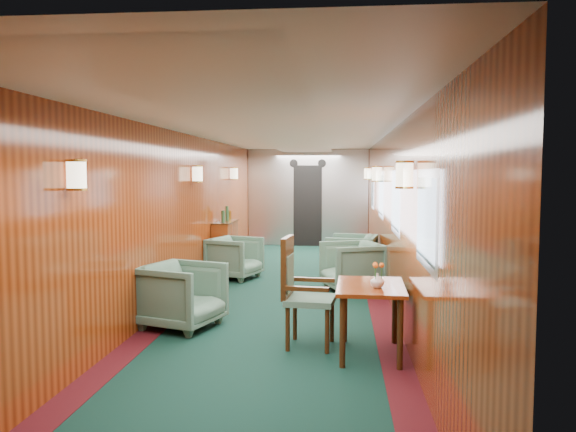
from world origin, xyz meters
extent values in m
plane|color=black|center=(0.00, 0.00, 0.00)|extent=(12.00, 12.00, 0.00)
cube|color=white|center=(0.00, 0.00, 2.35)|extent=(3.00, 12.00, 0.10)
cube|color=white|center=(0.00, 0.00, 2.36)|extent=(1.20, 12.00, 0.06)
cube|color=maroon|center=(0.00, 6.00, 1.20)|extent=(3.00, 0.10, 2.40)
cube|color=maroon|center=(0.00, -6.00, 1.20)|extent=(3.00, 0.10, 2.40)
cube|color=maroon|center=(-1.50, 0.00, 1.20)|extent=(0.10, 12.00, 2.40)
cube|color=maroon|center=(1.50, 0.00, 1.20)|extent=(0.10, 12.00, 2.40)
cube|color=#390B10|center=(-1.35, 0.00, 0.00)|extent=(0.30, 12.00, 0.01)
cube|color=#390B10|center=(1.35, 0.00, 0.00)|extent=(0.30, 12.00, 0.01)
cube|color=#B9BCC0|center=(0.00, 5.92, 1.20)|extent=(2.98, 0.12, 2.38)
cube|color=black|center=(0.00, 5.84, 1.00)|extent=(0.70, 0.06, 2.00)
cylinder|color=black|center=(-0.35, 5.85, 2.05)|extent=(0.20, 0.04, 0.20)
cylinder|color=black|center=(0.35, 5.85, 2.05)|extent=(0.20, 0.04, 0.20)
cube|color=#A8AAAF|center=(1.49, -3.50, 1.45)|extent=(0.02, 1.10, 0.80)
cube|color=#3E555D|center=(1.48, -3.50, 1.45)|extent=(0.01, 0.96, 0.66)
cube|color=#A8AAAF|center=(1.49, -1.00, 1.45)|extent=(0.02, 1.10, 0.80)
cube|color=#3E555D|center=(1.48, -1.00, 1.45)|extent=(0.01, 0.96, 0.66)
cube|color=#A8AAAF|center=(1.49, 1.50, 1.45)|extent=(0.02, 1.10, 0.80)
cube|color=#3E555D|center=(1.48, 1.50, 1.45)|extent=(0.01, 0.96, 0.66)
cube|color=#A8AAAF|center=(1.49, 4.00, 1.45)|extent=(0.02, 1.10, 0.80)
cube|color=#3E555D|center=(1.48, 4.00, 1.45)|extent=(0.01, 0.96, 0.66)
cylinder|color=#F5E8BF|center=(-1.40, -3.50, 1.80)|extent=(0.16, 0.16, 0.24)
cylinder|color=#AB8F30|center=(-1.40, -3.50, 1.68)|extent=(0.17, 0.17, 0.02)
cylinder|color=#F5E8BF|center=(1.40, -2.70, 1.80)|extent=(0.16, 0.16, 0.24)
cylinder|color=#AB8F30|center=(1.40, -2.70, 1.68)|extent=(0.17, 0.17, 0.02)
cylinder|color=#F5E8BF|center=(-1.40, 0.50, 1.80)|extent=(0.16, 0.16, 0.24)
cylinder|color=#AB8F30|center=(-1.40, 0.50, 1.68)|extent=(0.17, 0.17, 0.02)
cylinder|color=#F5E8BF|center=(1.40, 1.30, 1.80)|extent=(0.16, 0.16, 0.24)
cylinder|color=#AB8F30|center=(1.40, 1.30, 1.68)|extent=(0.17, 0.17, 0.02)
cylinder|color=#F5E8BF|center=(-1.40, 3.50, 1.80)|extent=(0.16, 0.16, 0.24)
cylinder|color=#AB8F30|center=(-1.40, 3.50, 1.68)|extent=(0.17, 0.17, 0.02)
cylinder|color=#F5E8BF|center=(1.40, 4.30, 1.80)|extent=(0.16, 0.16, 0.24)
cylinder|color=#AB8F30|center=(1.40, 4.30, 1.68)|extent=(0.17, 0.17, 0.02)
cube|color=maroon|center=(1.11, -2.48, 0.69)|extent=(0.69, 0.97, 0.04)
cylinder|color=#3C210D|center=(0.83, -2.88, 0.34)|extent=(0.06, 0.06, 0.67)
cylinder|color=#3C210D|center=(1.36, -2.89, 0.34)|extent=(0.06, 0.06, 0.67)
cylinder|color=#3C210D|center=(0.86, -2.06, 0.34)|extent=(0.06, 0.06, 0.67)
cylinder|color=#3C210D|center=(1.39, -2.08, 0.34)|extent=(0.06, 0.06, 0.67)
cube|color=#1D4539|center=(0.50, -2.26, 0.49)|extent=(0.54, 0.54, 0.06)
cube|color=#3C210D|center=(0.26, -2.23, 0.83)|extent=(0.10, 0.45, 0.64)
cube|color=#1D4539|center=(0.28, -2.23, 0.77)|extent=(0.06, 0.34, 0.38)
cube|color=#3C210D|center=(0.48, -2.50, 0.66)|extent=(0.45, 0.10, 0.04)
cube|color=#3C210D|center=(0.53, -2.01, 0.66)|extent=(0.45, 0.10, 0.04)
cylinder|color=#3C210D|center=(0.28, -2.44, 0.23)|extent=(0.05, 0.05, 0.46)
cylinder|color=#3C210D|center=(0.68, -2.48, 0.23)|extent=(0.05, 0.05, 0.46)
cylinder|color=#3C210D|center=(0.32, -2.03, 0.23)|extent=(0.05, 0.05, 0.46)
cylinder|color=#3C210D|center=(0.72, -2.08, 0.23)|extent=(0.05, 0.05, 0.46)
cube|color=maroon|center=(-1.34, 2.27, 0.45)|extent=(0.30, 1.00, 0.90)
cube|color=#3C210D|center=(-1.33, 2.27, 0.90)|extent=(0.32, 1.02, 0.02)
cylinder|color=#23472A|center=(-1.32, 2.02, 1.02)|extent=(0.07, 0.07, 0.22)
cylinder|color=#23472A|center=(-1.32, 2.37, 1.05)|extent=(0.06, 0.06, 0.28)
cylinder|color=#AB8F30|center=(-1.32, 2.57, 1.00)|extent=(0.08, 0.08, 0.18)
imported|color=beige|center=(1.17, -2.61, 0.78)|extent=(0.16, 0.16, 0.14)
imported|color=#1D4539|center=(-1.04, -1.68, 0.38)|extent=(1.05, 1.04, 0.76)
imported|color=#1D4539|center=(-0.99, 1.41, 0.36)|extent=(1.00, 0.98, 0.72)
imported|color=#1D4539|center=(0.99, 0.58, 0.38)|extent=(1.06, 1.05, 0.76)
imported|color=#1D4539|center=(1.01, 1.72, 0.38)|extent=(0.95, 0.94, 0.75)
camera|label=1|loc=(0.80, -8.02, 1.82)|focal=35.00mm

